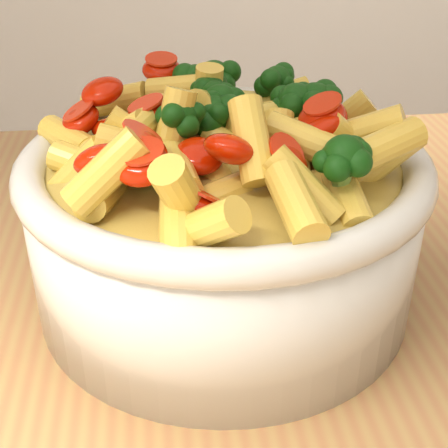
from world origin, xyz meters
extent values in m
cube|color=#A27A45|center=(0.00, 0.00, 0.88)|extent=(1.20, 0.80, 0.04)
cylinder|color=silver|center=(-0.03, 0.06, 0.95)|extent=(0.26, 0.26, 0.10)
ellipsoid|color=silver|center=(-0.03, 0.06, 0.92)|extent=(0.24, 0.24, 0.04)
torus|color=silver|center=(-0.03, 0.06, 1.00)|extent=(0.27, 0.27, 0.02)
ellipsoid|color=gold|center=(-0.03, 0.06, 1.00)|extent=(0.23, 0.23, 0.03)
camera|label=1|loc=(-0.07, -0.32, 1.18)|focal=50.00mm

